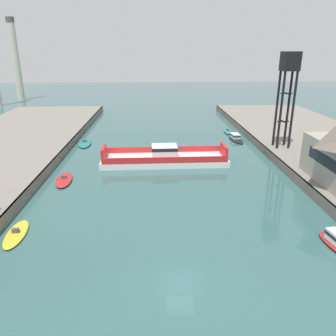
{
  "coord_description": "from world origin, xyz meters",
  "views": [
    {
      "loc": [
        -2.08,
        -24.03,
        19.43
      ],
      "look_at": [
        0.0,
        24.84,
        2.0
      ],
      "focal_mm": 35.21,
      "sensor_mm": 36.0,
      "label": 1
    }
  ],
  "objects_px": {
    "smokestack_distant_a": "(15,57)",
    "moored_boat_far_left": "(64,180)",
    "moored_boat_mid_left": "(236,138)",
    "moored_boat_mid_right": "(336,241)",
    "moored_boat_far_right": "(228,132)",
    "moored_boat_near_left": "(16,234)",
    "chain_ferry": "(164,158)",
    "moored_boat_near_right": "(85,143)",
    "crane_tower": "(289,76)"
  },
  "relations": [
    {
      "from": "chain_ferry",
      "to": "moored_boat_far_right",
      "type": "height_order",
      "value": "chain_ferry"
    },
    {
      "from": "moored_boat_far_left",
      "to": "smokestack_distant_a",
      "type": "relative_size",
      "value": 0.22
    },
    {
      "from": "moored_boat_near_right",
      "to": "crane_tower",
      "type": "bearing_deg",
      "value": -13.29
    },
    {
      "from": "moored_boat_near_right",
      "to": "crane_tower",
      "type": "relative_size",
      "value": 0.47
    },
    {
      "from": "moored_boat_mid_left",
      "to": "moored_boat_far_left",
      "type": "xyz_separation_m",
      "value": [
        -33.1,
        -24.18,
        -0.28
      ]
    },
    {
      "from": "moored_boat_near_left",
      "to": "moored_boat_mid_left",
      "type": "height_order",
      "value": "moored_boat_mid_left"
    },
    {
      "from": "moored_boat_far_right",
      "to": "smokestack_distant_a",
      "type": "xyz_separation_m",
      "value": [
        -73.97,
        61.63,
        16.72
      ]
    },
    {
      "from": "moored_boat_near_right",
      "to": "moored_boat_far_left",
      "type": "height_order",
      "value": "moored_boat_far_left"
    },
    {
      "from": "smokestack_distant_a",
      "to": "moored_boat_near_left",
      "type": "bearing_deg",
      "value": -69.96
    },
    {
      "from": "moored_boat_mid_left",
      "to": "moored_boat_mid_right",
      "type": "bearing_deg",
      "value": -89.9
    },
    {
      "from": "moored_boat_far_right",
      "to": "smokestack_distant_a",
      "type": "bearing_deg",
      "value": 140.2
    },
    {
      "from": "moored_boat_mid_left",
      "to": "crane_tower",
      "type": "height_order",
      "value": "crane_tower"
    },
    {
      "from": "moored_boat_near_right",
      "to": "crane_tower",
      "type": "distance_m",
      "value": 43.96
    },
    {
      "from": "chain_ferry",
      "to": "moored_boat_mid_left",
      "type": "bearing_deg",
      "value": 43.4
    },
    {
      "from": "moored_boat_mid_right",
      "to": "crane_tower",
      "type": "relative_size",
      "value": 0.31
    },
    {
      "from": "chain_ferry",
      "to": "crane_tower",
      "type": "height_order",
      "value": "crane_tower"
    },
    {
      "from": "moored_boat_far_right",
      "to": "smokestack_distant_a",
      "type": "height_order",
      "value": "smokestack_distant_a"
    },
    {
      "from": "moored_boat_near_right",
      "to": "moored_boat_far_right",
      "type": "bearing_deg",
      "value": 15.41
    },
    {
      "from": "moored_boat_near_left",
      "to": "moored_boat_far_left",
      "type": "bearing_deg",
      "value": 85.7
    },
    {
      "from": "moored_boat_near_right",
      "to": "moored_boat_mid_right",
      "type": "distance_m",
      "value": 54.22
    },
    {
      "from": "smokestack_distant_a",
      "to": "moored_boat_far_left",
      "type": "bearing_deg",
      "value": -66.18
    },
    {
      "from": "moored_boat_mid_left",
      "to": "moored_boat_mid_right",
      "type": "height_order",
      "value": "moored_boat_mid_right"
    },
    {
      "from": "chain_ferry",
      "to": "moored_boat_mid_right",
      "type": "bearing_deg",
      "value": -58.75
    },
    {
      "from": "moored_boat_mid_right",
      "to": "smokestack_distant_a",
      "type": "distance_m",
      "value": 136.22
    },
    {
      "from": "crane_tower",
      "to": "moored_boat_mid_left",
      "type": "bearing_deg",
      "value": 117.7
    },
    {
      "from": "moored_boat_near_left",
      "to": "moored_boat_near_right",
      "type": "bearing_deg",
      "value": 89.78
    },
    {
      "from": "chain_ferry",
      "to": "moored_boat_near_left",
      "type": "relative_size",
      "value": 3.51
    },
    {
      "from": "moored_boat_mid_left",
      "to": "chain_ferry",
      "type": "bearing_deg",
      "value": -136.6
    },
    {
      "from": "chain_ferry",
      "to": "moored_boat_far_right",
      "type": "bearing_deg",
      "value": 54.37
    },
    {
      "from": "chain_ferry",
      "to": "moored_boat_mid_left",
      "type": "xyz_separation_m",
      "value": [
        16.95,
        16.03,
        -0.5
      ]
    },
    {
      "from": "chain_ferry",
      "to": "moored_boat_mid_right",
      "type": "distance_m",
      "value": 32.82
    },
    {
      "from": "moored_boat_mid_left",
      "to": "moored_boat_far_right",
      "type": "relative_size",
      "value": 1.42
    },
    {
      "from": "crane_tower",
      "to": "moored_boat_near_right",
      "type": "bearing_deg",
      "value": 166.71
    },
    {
      "from": "moored_boat_mid_left",
      "to": "moored_boat_far_left",
      "type": "bearing_deg",
      "value": -143.85
    },
    {
      "from": "moored_boat_near_left",
      "to": "smokestack_distant_a",
      "type": "bearing_deg",
      "value": 110.04
    },
    {
      "from": "chain_ferry",
      "to": "moored_boat_near_right",
      "type": "distance_m",
      "value": 22.19
    },
    {
      "from": "moored_boat_far_right",
      "to": "crane_tower",
      "type": "bearing_deg",
      "value": -71.51
    },
    {
      "from": "moored_boat_mid_right",
      "to": "moored_boat_far_left",
      "type": "xyz_separation_m",
      "value": [
        -33.18,
        19.91,
        -0.38
      ]
    },
    {
      "from": "moored_boat_mid_right",
      "to": "moored_boat_far_right",
      "type": "xyz_separation_m",
      "value": [
        -0.31,
        51.38,
        -0.37
      ]
    },
    {
      "from": "moored_boat_mid_left",
      "to": "moored_boat_mid_right",
      "type": "distance_m",
      "value": 44.09
    },
    {
      "from": "moored_boat_far_left",
      "to": "smokestack_distant_a",
      "type": "distance_m",
      "value": 103.14
    },
    {
      "from": "moored_boat_mid_left",
      "to": "crane_tower",
      "type": "relative_size",
      "value": 0.45
    },
    {
      "from": "moored_boat_mid_right",
      "to": "smokestack_distant_a",
      "type": "height_order",
      "value": "smokestack_distant_a"
    },
    {
      "from": "moored_boat_mid_right",
      "to": "moored_boat_far_left",
      "type": "relative_size",
      "value": 0.79
    },
    {
      "from": "moored_boat_near_right",
      "to": "moored_boat_far_right",
      "type": "height_order",
      "value": "moored_boat_far_right"
    },
    {
      "from": "moored_boat_near_right",
      "to": "smokestack_distant_a",
      "type": "height_order",
      "value": "smokestack_distant_a"
    },
    {
      "from": "moored_boat_mid_left",
      "to": "moored_boat_near_right",
      "type": "bearing_deg",
      "value": -176.55
    },
    {
      "from": "chain_ferry",
      "to": "moored_boat_mid_left",
      "type": "relative_size",
      "value": 2.88
    },
    {
      "from": "moored_boat_near_left",
      "to": "moored_boat_near_right",
      "type": "relative_size",
      "value": 0.79
    },
    {
      "from": "moored_boat_far_right",
      "to": "moored_boat_near_right",
      "type": "bearing_deg",
      "value": -164.59
    }
  ]
}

